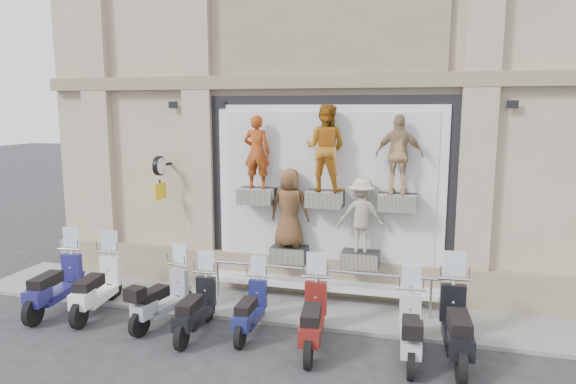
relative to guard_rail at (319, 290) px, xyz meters
name	(u,v)px	position (x,y,z in m)	size (l,w,h in m)	color
ground	(295,353)	(0.00, -2.00, -0.47)	(90.00, 90.00, 0.00)	#29292B
sidewalk	(319,307)	(0.00, 0.10, -0.43)	(16.00, 2.20, 0.08)	gray
building	(356,47)	(0.00, 5.00, 5.54)	(14.00, 8.60, 12.00)	#C3AC8E
shop_vitrine	(329,193)	(0.06, 0.74, 1.97)	(5.60, 0.86, 4.30)	black
guard_rail	(319,290)	(0.00, 0.00, 0.00)	(5.06, 0.10, 0.93)	#9EA0A5
clock_sign_bracket	(160,172)	(-3.90, 0.47, 2.34)	(0.10, 0.80, 1.02)	black
scooter_a	(54,273)	(-5.38, -1.48, 0.37)	(0.60, 2.06, 1.67)	navy
scooter_b	(96,276)	(-4.45, -1.36, 0.35)	(0.59, 2.01, 1.63)	white
scooter_c	(162,288)	(-2.89, -1.46, 0.28)	(0.54, 1.85, 1.50)	gray
scooter_d	(195,297)	(-2.03, -1.74, 0.27)	(0.53, 1.82, 1.48)	black
scooter_e	(250,299)	(-1.03, -1.46, 0.23)	(0.50, 1.71, 1.39)	#161A4E
scooter_f	(313,306)	(0.25, -1.74, 0.34)	(0.58, 1.98, 1.61)	maroon
scooter_g	(411,318)	(1.95, -1.70, 0.28)	(0.54, 1.84, 1.49)	#B7B9BF
scooter_h	(457,312)	(2.71, -1.53, 0.40)	(0.62, 2.14, 1.74)	black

